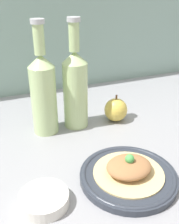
{
  "coord_description": "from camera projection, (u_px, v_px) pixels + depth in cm",
  "views": [
    {
      "loc": [
        -25.94,
        -47.05,
        40.37
      ],
      "look_at": [
        -3.63,
        6.67,
        11.23
      ],
      "focal_mm": 42.0,
      "sensor_mm": 36.0,
      "label": 1
    }
  ],
  "objects": [
    {
      "name": "plate",
      "position": [
        127.0,
        176.0,
        0.59
      ],
      "size": [
        22.0,
        22.0,
        1.83
      ],
      "color": "#2D333D",
      "rests_on": "ground_plane"
    },
    {
      "name": "apple",
      "position": [
        116.0,
        110.0,
        0.83
      ],
      "size": [
        7.36,
        7.36,
        8.77
      ],
      "color": "gold",
      "rests_on": "ground_plane"
    },
    {
      "name": "ground_plane",
      "position": [
        113.0,
        167.0,
        0.67
      ],
      "size": [
        180.0,
        110.0,
        4.0
      ],
      "primitive_type": "cube",
      "color": "gray"
    },
    {
      "name": "cider_bottle_right",
      "position": [
        75.0,
        87.0,
        0.77
      ],
      "size": [
        7.31,
        7.31,
        32.08
      ],
      "color": "#B7D18E",
      "rests_on": "ground_plane"
    },
    {
      "name": "dipping_bowl",
      "position": [
        44.0,
        199.0,
        0.52
      ],
      "size": [
        10.11,
        10.11,
        2.52
      ],
      "color": "silver",
      "rests_on": "ground_plane"
    },
    {
      "name": "plated_food",
      "position": [
        128.0,
        168.0,
        0.58
      ],
      "size": [
        15.95,
        15.95,
        5.13
      ],
      "color": "#D6BC7F",
      "rests_on": "plate"
    },
    {
      "name": "cider_bottle_left",
      "position": [
        43.0,
        92.0,
        0.73
      ],
      "size": [
        7.31,
        7.31,
        32.08
      ],
      "color": "#B7D18E",
      "rests_on": "ground_plane"
    }
  ]
}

